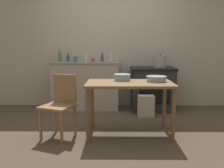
{
  "coord_description": "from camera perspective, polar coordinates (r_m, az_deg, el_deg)",
  "views": [
    {
      "loc": [
        0.04,
        -3.6,
        1.26
      ],
      "look_at": [
        0.0,
        0.57,
        0.61
      ],
      "focal_mm": 40.0,
      "sensor_mm": 36.0,
      "label": 1
    }
  ],
  "objects": [
    {
      "name": "counter_cabinet",
      "position": [
        5.0,
        -6.05,
        -0.29
      ],
      "size": [
        1.33,
        0.53,
        0.94
      ],
      "color": "#B2A893",
      "rests_on": "ground_plane"
    },
    {
      "name": "ground_plane",
      "position": [
        3.82,
        -0.09,
        -10.44
      ],
      "size": [
        14.0,
        14.0,
        0.0
      ],
      "primitive_type": "plane",
      "color": "brown"
    },
    {
      "name": "cup_center_right",
      "position": [
        4.87,
        -8.33,
        5.6
      ],
      "size": [
        0.08,
        0.08,
        0.1
      ],
      "primitive_type": "cylinder",
      "color": "#4C6B99",
      "rests_on": "counter_cabinet"
    },
    {
      "name": "bottle_center_left",
      "position": [
        5.02,
        -5.92,
        6.07
      ],
      "size": [
        0.07,
        0.07,
        0.21
      ],
      "color": "silver",
      "rests_on": "counter_cabinet"
    },
    {
      "name": "wall_back",
      "position": [
        5.19,
        0.12,
        8.99
      ],
      "size": [
        8.0,
        0.07,
        2.55
      ],
      "color": "beige",
      "rests_on": "ground_plane"
    },
    {
      "name": "mixing_bowl_large",
      "position": [
        3.6,
        10.09,
        1.26
      ],
      "size": [
        0.29,
        0.29,
        0.08
      ],
      "color": "#93A8B2",
      "rests_on": "work_table"
    },
    {
      "name": "bottle_center",
      "position": [
        5.13,
        -11.82,
        6.08
      ],
      "size": [
        0.07,
        0.07,
        0.23
      ],
      "color": "#517F5B",
      "rests_on": "counter_cabinet"
    },
    {
      "name": "bottle_far_left",
      "position": [
        5.0,
        -2.25,
        6.03
      ],
      "size": [
        0.06,
        0.06,
        0.19
      ],
      "color": "#3D5675",
      "rests_on": "counter_cabinet"
    },
    {
      "name": "chair",
      "position": [
        3.51,
        -11.7,
        -4.39
      ],
      "size": [
        0.52,
        0.52,
        0.86
      ],
      "rotation": [
        0.0,
        0.0,
        -0.39
      ],
      "color": "#997047",
      "rests_on": "ground_plane"
    },
    {
      "name": "bottle_mid_left",
      "position": [
        5.06,
        -9.99,
        5.84
      ],
      "size": [
        0.07,
        0.07,
        0.17
      ],
      "color": "#3D5675",
      "rests_on": "counter_cabinet"
    },
    {
      "name": "flour_sack",
      "position": [
        4.52,
        7.75,
        -4.97
      ],
      "size": [
        0.29,
        0.2,
        0.38
      ],
      "primitive_type": "cube",
      "color": "beige",
      "rests_on": "ground_plane"
    },
    {
      "name": "bottle_left",
      "position": [
        4.95,
        -0.28,
        6.06
      ],
      "size": [
        0.06,
        0.06,
        0.2
      ],
      "color": "silver",
      "rests_on": "counter_cabinet"
    },
    {
      "name": "cup_mid_right",
      "position": [
        4.84,
        -4.35,
        5.51
      ],
      "size": [
        0.07,
        0.07,
        0.08
      ],
      "primitive_type": "cylinder",
      "color": "#B74C42",
      "rests_on": "counter_cabinet"
    },
    {
      "name": "stove",
      "position": [
        4.96,
        9.15,
        -1.04
      ],
      "size": [
        0.84,
        0.68,
        0.84
      ],
      "color": "#2D2B28",
      "rests_on": "ground_plane"
    },
    {
      "name": "mixing_bowl_small",
      "position": [
        3.66,
        2.36,
        1.63
      ],
      "size": [
        0.25,
        0.25,
        0.09
      ],
      "color": "#93A8B2",
      "rests_on": "work_table"
    },
    {
      "name": "work_table",
      "position": [
        3.5,
        4.01,
        -1.32
      ],
      "size": [
        1.21,
        0.7,
        0.75
      ],
      "color": "olive",
      "rests_on": "ground_plane"
    },
    {
      "name": "stock_pot",
      "position": [
        4.94,
        10.91,
        5.05
      ],
      "size": [
        0.24,
        0.24,
        0.25
      ],
      "color": "#A8A8AD",
      "rests_on": "stove"
    }
  ]
}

